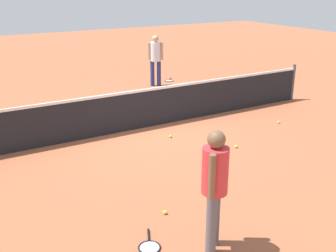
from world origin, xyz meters
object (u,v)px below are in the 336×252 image
object	(u,v)px
player_near_side	(215,181)
player_far_side	(155,56)
tennis_ball_midcourt	(165,212)
tennis_ball_baseline	(170,136)
tennis_racket_near_player	(149,246)
tennis_ball_by_net	(236,146)
tennis_racket_far_player	(169,81)
tennis_ball_near_player	(279,122)

from	to	relation	value
player_near_side	player_far_side	world-z (taller)	same
tennis_ball_midcourt	tennis_ball_baseline	size ratio (longest dim) A/B	1.00
player_near_side	tennis_racket_near_player	size ratio (longest dim) A/B	2.83
player_far_side	tennis_ball_by_net	xyz separation A→B (m)	(-1.11, -5.69, -0.98)
player_far_side	tennis_ball_baseline	bearing A→B (deg)	-114.49
tennis_racket_near_player	tennis_racket_far_player	distance (m)	9.66
tennis_racket_far_player	tennis_ball_midcourt	world-z (taller)	tennis_ball_midcourt
player_near_side	tennis_ball_by_net	distance (m)	3.73
player_near_side	tennis_ball_near_player	world-z (taller)	player_near_side
tennis_ball_near_player	player_far_side	bearing A→B (deg)	99.58
tennis_ball_by_net	tennis_ball_midcourt	distance (m)	3.05
tennis_racket_near_player	tennis_ball_by_net	distance (m)	3.88
tennis_racket_near_player	tennis_ball_midcourt	size ratio (longest dim) A/B	9.10
tennis_ball_midcourt	tennis_racket_near_player	bearing A→B (deg)	-134.05
tennis_racket_near_player	tennis_ball_midcourt	bearing A→B (deg)	45.95
tennis_ball_baseline	tennis_racket_near_player	bearing A→B (deg)	-124.37
player_far_side	tennis_ball_midcourt	distance (m)	8.19
player_near_side	tennis_racket_near_player	world-z (taller)	player_near_side
tennis_ball_by_net	tennis_ball_near_player	bearing A→B (deg)	20.31
tennis_racket_far_player	tennis_ball_by_net	size ratio (longest dim) A/B	8.48
tennis_racket_far_player	tennis_ball_baseline	size ratio (longest dim) A/B	8.48
tennis_ball_near_player	player_near_side	bearing A→B (deg)	-143.40
player_near_side	tennis_ball_near_player	bearing A→B (deg)	36.60
player_near_side	tennis_ball_midcourt	distance (m)	1.44
tennis_racket_near_player	tennis_ball_baseline	bearing A→B (deg)	55.63
tennis_racket_near_player	tennis_racket_far_player	bearing A→B (deg)	58.20
tennis_racket_near_player	tennis_ball_near_player	world-z (taller)	tennis_ball_near_player
tennis_racket_near_player	tennis_ball_near_player	bearing A→B (deg)	28.98
player_far_side	tennis_ball_baseline	distance (m)	5.00
tennis_ball_midcourt	tennis_ball_baseline	distance (m)	3.25
tennis_ball_near_player	tennis_ball_baseline	size ratio (longest dim) A/B	1.00
tennis_racket_near_player	player_near_side	bearing A→B (deg)	-31.17
tennis_ball_near_player	tennis_ball_midcourt	size ratio (longest dim) A/B	1.00
tennis_ball_near_player	tennis_ball_midcourt	bearing A→B (deg)	-153.83
tennis_ball_by_net	tennis_ball_baseline	bearing A→B (deg)	126.87
player_near_side	tennis_ball_baseline	distance (m)	4.25
player_far_side	tennis_racket_near_player	xyz separation A→B (m)	(-4.34, -7.84, -1.00)
tennis_ball_baseline	player_far_side	bearing A→B (deg)	65.51
tennis_racket_far_player	tennis_ball_baseline	world-z (taller)	tennis_ball_baseline
tennis_racket_far_player	tennis_ball_by_net	bearing A→B (deg)	-107.04
tennis_ball_midcourt	tennis_ball_near_player	bearing A→B (deg)	26.17
player_far_side	tennis_racket_near_player	world-z (taller)	player_far_side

